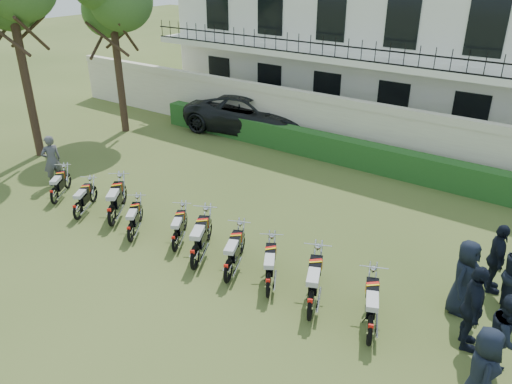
# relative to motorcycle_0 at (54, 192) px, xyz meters

# --- Properties ---
(ground) EXTENTS (100.00, 100.00, 0.00)m
(ground) POSITION_rel_motorcycle_0_xyz_m (5.18, 1.31, -0.44)
(ground) COLOR #3E5220
(ground) RESTS_ON ground
(perimeter_wall) EXTENTS (30.00, 0.35, 2.30)m
(perimeter_wall) POSITION_rel_motorcycle_0_xyz_m (5.18, 9.31, 0.74)
(perimeter_wall) COLOR beige
(perimeter_wall) RESTS_ON ground
(hedge) EXTENTS (18.00, 0.60, 1.00)m
(hedge) POSITION_rel_motorcycle_0_xyz_m (6.18, 8.51, 0.06)
(hedge) COLOR #204E1C
(hedge) RESTS_ON ground
(building) EXTENTS (20.40, 9.60, 7.40)m
(building) POSITION_rel_motorcycle_0_xyz_m (5.18, 15.27, 3.28)
(building) COLOR white
(building) RESTS_ON ground
(motorcycle_0) EXTENTS (1.05, 1.47, 0.94)m
(motorcycle_0) POSITION_rel_motorcycle_0_xyz_m (0.00, 0.00, 0.00)
(motorcycle_0) COLOR black
(motorcycle_0) RESTS_ON ground
(motorcycle_1) EXTENTS (0.93, 1.55, 0.95)m
(motorcycle_1) POSITION_rel_motorcycle_0_xyz_m (1.48, -0.22, 0.00)
(motorcycle_1) COLOR black
(motorcycle_1) RESTS_ON ground
(motorcycle_2) EXTENTS (1.31, 1.76, 1.14)m
(motorcycle_2) POSITION_rel_motorcycle_0_xyz_m (2.64, 0.12, 0.09)
(motorcycle_2) COLOR black
(motorcycle_2) RESTS_ON ground
(motorcycle_3) EXTENTS (1.06, 1.46, 0.94)m
(motorcycle_3) POSITION_rel_motorcycle_0_xyz_m (3.77, -0.17, -0.00)
(motorcycle_3) COLOR black
(motorcycle_3) RESTS_ON ground
(motorcycle_4) EXTENTS (0.95, 1.52, 0.94)m
(motorcycle_4) POSITION_rel_motorcycle_0_xyz_m (5.13, 0.18, -0.00)
(motorcycle_4) COLOR black
(motorcycle_4) RESTS_ON ground
(motorcycle_5) EXTENTS (1.07, 1.92, 1.15)m
(motorcycle_5) POSITION_rel_motorcycle_0_xyz_m (6.13, -0.14, 0.09)
(motorcycle_5) COLOR black
(motorcycle_5) RESTS_ON ground
(motorcycle_6) EXTENTS (0.91, 1.83, 1.06)m
(motorcycle_6) POSITION_rel_motorcycle_0_xyz_m (7.16, -0.09, 0.05)
(motorcycle_6) COLOR black
(motorcycle_6) RESTS_ON ground
(motorcycle_7) EXTENTS (1.02, 1.67, 1.02)m
(motorcycle_7) POSITION_rel_motorcycle_0_xyz_m (8.28, 0.00, 0.04)
(motorcycle_7) COLOR black
(motorcycle_7) RESTS_ON ground
(motorcycle_8) EXTENTS (0.99, 1.97, 1.15)m
(motorcycle_8) POSITION_rel_motorcycle_0_xyz_m (9.48, -0.12, 0.09)
(motorcycle_8) COLOR black
(motorcycle_8) RESTS_ON ground
(motorcycle_9) EXTENTS (0.93, 1.88, 1.09)m
(motorcycle_9) POSITION_rel_motorcycle_0_xyz_m (10.86, -0.09, 0.07)
(motorcycle_9) COLOR black
(motorcycle_9) RESTS_ON ground
(suv) EXTENTS (6.39, 3.62, 1.68)m
(suv) POSITION_rel_motorcycle_0_xyz_m (1.02, 9.48, 0.41)
(suv) COLOR black
(suv) RESTS_ON ground
(inspector) EXTENTS (0.57, 0.73, 1.78)m
(inspector) POSITION_rel_motorcycle_0_xyz_m (-1.36, 0.95, 0.46)
(inspector) COLOR #57585C
(inspector) RESTS_ON ground
(officer_0) EXTENTS (0.82, 1.00, 1.78)m
(officer_0) POSITION_rel_motorcycle_0_xyz_m (13.06, -0.54, 0.45)
(officer_0) COLOR black
(officer_0) RESTS_ON ground
(officer_1) EXTENTS (0.81, 0.98, 1.85)m
(officer_1) POSITION_rel_motorcycle_0_xyz_m (13.22, 0.54, 0.49)
(officer_1) COLOR black
(officer_1) RESTS_ON ground
(officer_2) EXTENTS (0.80, 1.22, 1.93)m
(officer_2) POSITION_rel_motorcycle_0_xyz_m (12.50, 1.00, 0.53)
(officer_2) COLOR black
(officer_2) RESTS_ON ground
(officer_3) EXTENTS (0.66, 0.94, 1.80)m
(officer_3) POSITION_rel_motorcycle_0_xyz_m (12.07, 2.10, 0.46)
(officer_3) COLOR black
(officer_3) RESTS_ON ground
(officer_5) EXTENTS (0.75, 1.12, 1.77)m
(officer_5) POSITION_rel_motorcycle_0_xyz_m (12.48, 3.31, 0.45)
(officer_5) COLOR black
(officer_5) RESTS_ON ground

